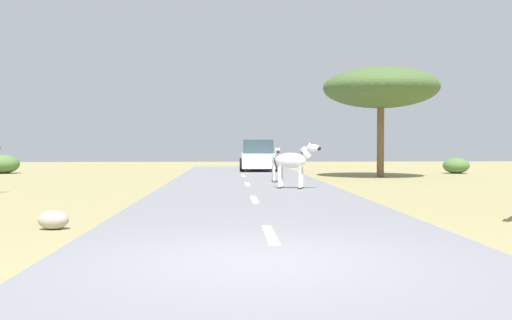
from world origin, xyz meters
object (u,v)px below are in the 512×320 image
at_px(zebra_0, 277,161).
at_px(zebra_3, 293,161).
at_px(car_0, 258,157).
at_px(bush_0, 3,164).
at_px(tree_0, 381,88).
at_px(rock_0, 53,220).
at_px(bush_2, 456,166).

distance_m(zebra_0, zebra_3, 3.48).
relative_size(zebra_0, zebra_3, 0.94).
bearing_deg(zebra_3, car_0, -157.43).
distance_m(zebra_0, car_0, 10.13).
xyz_separation_m(zebra_3, car_0, (-0.52, 13.59, -0.11)).
xyz_separation_m(zebra_3, bush_0, (-13.99, 11.96, -0.46)).
height_order(zebra_3, tree_0, tree_0).
bearing_deg(tree_0, rock_0, -121.94).
bearing_deg(car_0, bush_0, -172.28).
xyz_separation_m(zebra_3, tree_0, (4.86, 7.44, 3.15)).
relative_size(zebra_0, rock_0, 2.74).
distance_m(zebra_3, bush_0, 18.41).
relative_size(tree_0, bush_2, 3.84).
xyz_separation_m(zebra_0, bush_0, (-13.73, 8.49, -0.37)).
bearing_deg(zebra_3, bush_2, 158.41).
bearing_deg(zebra_0, bush_2, -142.68).
distance_m(car_0, bush_0, 13.57).
bearing_deg(tree_0, bush_2, 35.04).
height_order(zebra_3, rock_0, zebra_3).
distance_m(zebra_3, rock_0, 10.14).
distance_m(tree_0, rock_0, 19.40).
distance_m(car_0, tree_0, 8.80).
relative_size(zebra_3, tree_0, 0.29).
xyz_separation_m(zebra_0, car_0, (-0.26, 10.13, -0.02)).
distance_m(bush_0, bush_2, 23.82).
bearing_deg(rock_0, zebra_0, 67.92).
height_order(zebra_3, bush_0, zebra_3).
xyz_separation_m(zebra_0, bush_2, (10.07, 7.45, -0.45)).
height_order(zebra_0, car_0, car_0).
bearing_deg(zebra_3, rock_0, -10.51).
distance_m(tree_0, bush_2, 7.09).
height_order(bush_0, rock_0, bush_0).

